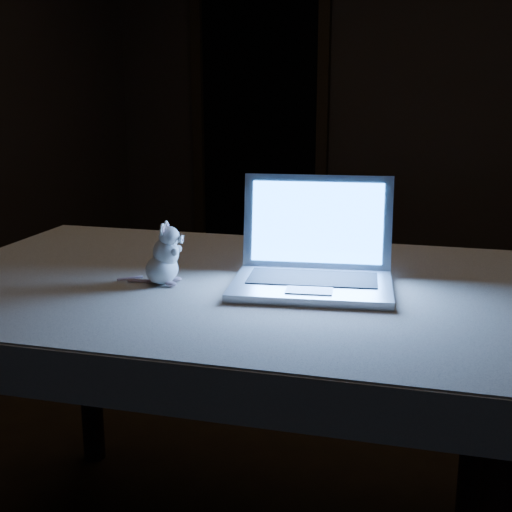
% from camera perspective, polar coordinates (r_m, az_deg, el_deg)
% --- Properties ---
extents(floor, '(5.00, 5.00, 0.00)m').
position_cam_1_polar(floor, '(2.70, 1.41, -15.84)').
color(floor, black).
rests_on(floor, ground).
extents(back_wall, '(4.50, 0.04, 2.60)m').
position_cam_1_polar(back_wall, '(4.76, 12.94, 13.09)').
color(back_wall, black).
rests_on(back_wall, ground).
extents(doorway, '(1.06, 0.36, 2.13)m').
position_cam_1_polar(doorway, '(5.08, 0.29, 10.81)').
color(doorway, black).
rests_on(doorway, back_wall).
extents(table, '(1.67, 1.20, 0.83)m').
position_cam_1_polar(table, '(1.97, -1.76, -13.97)').
color(table, black).
rests_on(table, floor).
extents(tablecloth, '(1.77, 1.28, 0.11)m').
position_cam_1_polar(tablecloth, '(1.83, -4.94, -3.72)').
color(tablecloth, beige).
rests_on(tablecloth, table).
extents(laptop, '(0.47, 0.44, 0.27)m').
position_cam_1_polar(laptop, '(1.70, 4.74, 1.56)').
color(laptop, '#BAB9BE').
rests_on(laptop, tablecloth).
extents(plush_mouse, '(0.14, 0.14, 0.16)m').
position_cam_1_polar(plush_mouse, '(1.78, -7.88, 0.20)').
color(plush_mouse, silver).
rests_on(plush_mouse, tablecloth).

